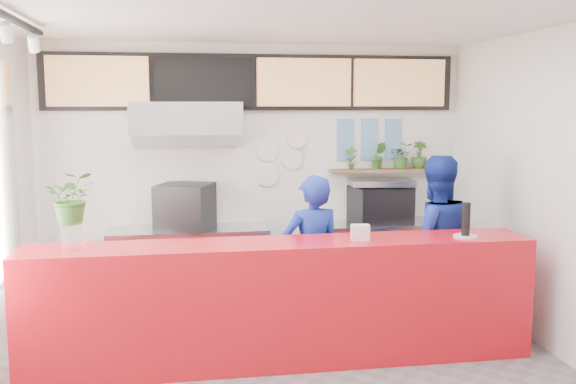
# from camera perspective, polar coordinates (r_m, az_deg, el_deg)

# --- Properties ---
(floor) EXTENTS (5.00, 5.00, 0.00)m
(floor) POSITION_cam_1_polar(r_m,az_deg,el_deg) (5.62, 0.18, -16.36)
(floor) COLOR slate
(floor) RESTS_ON ground
(ceiling) EXTENTS (5.00, 5.00, 0.00)m
(ceiling) POSITION_cam_1_polar(r_m,az_deg,el_deg) (5.17, 0.20, 15.58)
(ceiling) COLOR silver
(wall_back) EXTENTS (5.00, 0.00, 5.00)m
(wall_back) POSITION_cam_1_polar(r_m,az_deg,el_deg) (7.64, -2.97, 1.81)
(wall_back) COLOR white
(wall_back) RESTS_ON ground
(wall_right) EXTENTS (0.00, 5.00, 5.00)m
(wall_right) POSITION_cam_1_polar(r_m,az_deg,el_deg) (6.12, 23.92, -0.38)
(wall_right) COLOR white
(wall_right) RESTS_ON ground
(service_counter) EXTENTS (4.50, 0.60, 1.10)m
(service_counter) POSITION_cam_1_polar(r_m,az_deg,el_deg) (5.79, -0.49, -9.78)
(service_counter) COLOR red
(service_counter) RESTS_ON ground
(cream_band) EXTENTS (5.00, 0.02, 0.80)m
(cream_band) POSITION_cam_1_polar(r_m,az_deg,el_deg) (7.60, -3.02, 10.08)
(cream_band) COLOR beige
(cream_band) RESTS_ON wall_back
(prep_bench) EXTENTS (1.80, 0.60, 0.90)m
(prep_bench) POSITION_cam_1_polar(r_m,az_deg,el_deg) (7.49, -8.78, -6.58)
(prep_bench) COLOR #B2B5BA
(prep_bench) RESTS_ON ground
(panini_oven) EXTENTS (0.73, 0.73, 0.51)m
(panini_oven) POSITION_cam_1_polar(r_m,az_deg,el_deg) (7.34, -9.12, -1.26)
(panini_oven) COLOR black
(panini_oven) RESTS_ON prep_bench
(extraction_hood) EXTENTS (1.20, 0.70, 0.35)m
(extraction_hood) POSITION_cam_1_polar(r_m,az_deg,el_deg) (7.20, -9.06, 6.53)
(extraction_hood) COLOR #B2B5BA
(extraction_hood) RESTS_ON ceiling
(hood_lip) EXTENTS (1.20, 0.69, 0.31)m
(hood_lip) POSITION_cam_1_polar(r_m,az_deg,el_deg) (7.21, -9.03, 4.94)
(hood_lip) COLOR #B2B5BA
(hood_lip) RESTS_ON ceiling
(right_bench) EXTENTS (1.80, 0.60, 0.90)m
(right_bench) POSITION_cam_1_polar(r_m,az_deg,el_deg) (7.85, 8.34, -5.89)
(right_bench) COLOR #B2B5BA
(right_bench) RESTS_ON ground
(espresso_machine) EXTENTS (0.73, 0.57, 0.43)m
(espresso_machine) POSITION_cam_1_polar(r_m,az_deg,el_deg) (7.71, 8.21, -1.10)
(espresso_machine) COLOR black
(espresso_machine) RESTS_ON right_bench
(espresso_tray) EXTENTS (0.78, 0.58, 0.07)m
(espresso_tray) POSITION_cam_1_polar(r_m,az_deg,el_deg) (7.67, 8.25, 0.89)
(espresso_tray) COLOR #A6A9AD
(espresso_tray) RESTS_ON espresso_machine
(herb_shelf) EXTENTS (1.40, 0.18, 0.04)m
(herb_shelf) POSITION_cam_1_polar(r_m,az_deg,el_deg) (7.89, 8.74, 1.91)
(herb_shelf) COLOR brown
(herb_shelf) RESTS_ON wall_back
(menu_board_far_left) EXTENTS (1.10, 0.10, 0.55)m
(menu_board_far_left) POSITION_cam_1_polar(r_m,az_deg,el_deg) (7.49, -16.53, 9.42)
(menu_board_far_left) COLOR tan
(menu_board_far_left) RESTS_ON wall_back
(menu_board_mid_left) EXTENTS (1.10, 0.10, 0.55)m
(menu_board_mid_left) POSITION_cam_1_polar(r_m,az_deg,el_deg) (7.44, -7.50, 9.68)
(menu_board_mid_left) COLOR black
(menu_board_mid_left) RESTS_ON wall_back
(menu_board_mid_right) EXTENTS (1.10, 0.10, 0.55)m
(menu_board_mid_right) POSITION_cam_1_polar(r_m,az_deg,el_deg) (7.57, 1.43, 9.71)
(menu_board_mid_right) COLOR tan
(menu_board_mid_right) RESTS_ON wall_back
(menu_board_far_right) EXTENTS (1.10, 0.10, 0.55)m
(menu_board_far_right) POSITION_cam_1_polar(r_m,az_deg,el_deg) (7.88, 9.86, 9.53)
(menu_board_far_right) COLOR tan
(menu_board_far_right) RESTS_ON wall_back
(soffit) EXTENTS (4.80, 0.04, 0.65)m
(soffit) POSITION_cam_1_polar(r_m,az_deg,el_deg) (7.57, -2.99, 9.71)
(soffit) COLOR black
(soffit) RESTS_ON wall_back
(track_rail) EXTENTS (0.05, 2.40, 0.04)m
(track_rail) POSITION_cam_1_polar(r_m,az_deg,el_deg) (5.24, -23.85, 14.16)
(track_rail) COLOR black
(track_rail) RESTS_ON ceiling
(dec_plate_a) EXTENTS (0.24, 0.03, 0.24)m
(dec_plate_a) POSITION_cam_1_polar(r_m,az_deg,el_deg) (7.61, -1.83, 3.68)
(dec_plate_a) COLOR silver
(dec_plate_a) RESTS_ON wall_back
(dec_plate_b) EXTENTS (0.24, 0.03, 0.24)m
(dec_plate_b) POSITION_cam_1_polar(r_m,az_deg,el_deg) (7.66, 0.40, 2.96)
(dec_plate_b) COLOR silver
(dec_plate_b) RESTS_ON wall_back
(dec_plate_c) EXTENTS (0.24, 0.03, 0.24)m
(dec_plate_c) POSITION_cam_1_polar(r_m,az_deg,el_deg) (7.64, -1.82, 1.43)
(dec_plate_c) COLOR silver
(dec_plate_c) RESTS_ON wall_back
(dec_plate_d) EXTENTS (0.24, 0.03, 0.24)m
(dec_plate_d) POSITION_cam_1_polar(r_m,az_deg,el_deg) (7.66, 0.77, 4.83)
(dec_plate_d) COLOR silver
(dec_plate_d) RESTS_ON wall_back
(photo_frame_a) EXTENTS (0.20, 0.02, 0.25)m
(photo_frame_a) POSITION_cam_1_polar(r_m,az_deg,el_deg) (7.79, 5.12, 5.59)
(photo_frame_a) COLOR #598CBF
(photo_frame_a) RESTS_ON wall_back
(photo_frame_b) EXTENTS (0.20, 0.02, 0.25)m
(photo_frame_b) POSITION_cam_1_polar(r_m,az_deg,el_deg) (7.87, 7.25, 5.58)
(photo_frame_b) COLOR #598CBF
(photo_frame_b) RESTS_ON wall_back
(photo_frame_c) EXTENTS (0.20, 0.02, 0.25)m
(photo_frame_c) POSITION_cam_1_polar(r_m,az_deg,el_deg) (7.96, 9.33, 5.56)
(photo_frame_c) COLOR #598CBF
(photo_frame_c) RESTS_ON wall_back
(photo_frame_d) EXTENTS (0.20, 0.02, 0.25)m
(photo_frame_d) POSITION_cam_1_polar(r_m,az_deg,el_deg) (7.80, 5.10, 3.75)
(photo_frame_d) COLOR #598CBF
(photo_frame_d) RESTS_ON wall_back
(photo_frame_e) EXTENTS (0.20, 0.02, 0.25)m
(photo_frame_e) POSITION_cam_1_polar(r_m,az_deg,el_deg) (7.88, 7.22, 3.76)
(photo_frame_e) COLOR #598CBF
(photo_frame_e) RESTS_ON wall_back
(photo_frame_f) EXTENTS (0.20, 0.02, 0.25)m
(photo_frame_f) POSITION_cam_1_polar(r_m,az_deg,el_deg) (7.98, 9.29, 3.77)
(photo_frame_f) COLOR #598CBF
(photo_frame_f) RESTS_ON wall_back
(staff_center) EXTENTS (0.66, 0.49, 1.63)m
(staff_center) POSITION_cam_1_polar(r_m,az_deg,el_deg) (6.26, 2.16, -5.91)
(staff_center) COLOR navy
(staff_center) RESTS_ON ground
(staff_right) EXTENTS (0.91, 0.73, 1.80)m
(staff_right) POSITION_cam_1_polar(r_m,az_deg,el_deg) (6.68, 12.87, -4.50)
(staff_right) COLOR navy
(staff_right) RESTS_ON ground
(herb_a) EXTENTS (0.17, 0.14, 0.27)m
(herb_a) POSITION_cam_1_polar(r_m,az_deg,el_deg) (7.75, 5.62, 3.03)
(herb_a) COLOR #305E21
(herb_a) RESTS_ON herb_shelf
(herb_b) EXTENTS (0.20, 0.18, 0.33)m
(herb_b) POSITION_cam_1_polar(r_m,az_deg,el_deg) (7.84, 8.08, 3.24)
(herb_b) COLOR #305E21
(herb_b) RESTS_ON herb_shelf
(herb_c) EXTENTS (0.32, 0.29, 0.32)m
(herb_c) POSITION_cam_1_polar(r_m,az_deg,el_deg) (7.93, 10.04, 3.21)
(herb_c) COLOR #305E21
(herb_c) RESTS_ON herb_shelf
(herb_d) EXTENTS (0.21, 0.19, 0.33)m
(herb_d) POSITION_cam_1_polar(r_m,az_deg,el_deg) (8.01, 11.59, 3.26)
(herb_d) COLOR #305E21
(herb_d) RESTS_ON herb_shelf
(glass_vase) EXTENTS (0.23, 0.23, 0.25)m
(glass_vase) POSITION_cam_1_polar(r_m,az_deg,el_deg) (5.60, -18.51, -3.67)
(glass_vase) COLOR silver
(glass_vase) RESTS_ON service_counter
(basil_vase) EXTENTS (0.43, 0.38, 0.44)m
(basil_vase) POSITION_cam_1_polar(r_m,az_deg,el_deg) (5.55, -18.65, -0.49)
(basil_vase) COLOR #305E21
(basil_vase) RESTS_ON glass_vase
(napkin_holder) EXTENTS (0.17, 0.12, 0.14)m
(napkin_holder) POSITION_cam_1_polar(r_m,az_deg,el_deg) (5.74, 6.44, -3.60)
(napkin_holder) COLOR silver
(napkin_holder) RESTS_ON service_counter
(white_plate) EXTENTS (0.26, 0.26, 0.02)m
(white_plate) POSITION_cam_1_polar(r_m,az_deg,el_deg) (6.07, 15.49, -3.81)
(white_plate) COLOR silver
(white_plate) RESTS_ON service_counter
(pepper_mill) EXTENTS (0.08, 0.08, 0.30)m
(pepper_mill) POSITION_cam_1_polar(r_m,az_deg,el_deg) (6.04, 15.54, -2.34)
(pepper_mill) COLOR black
(pepper_mill) RESTS_ON white_plate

